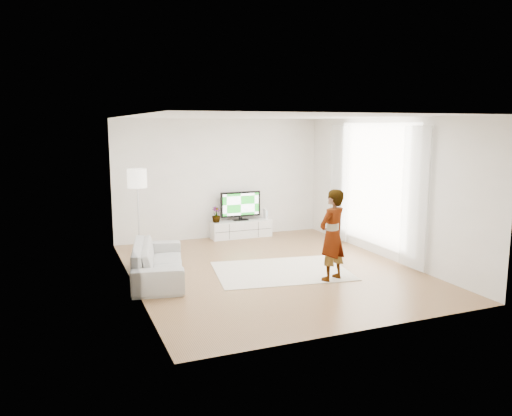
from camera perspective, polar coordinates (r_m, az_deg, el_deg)
name	(u,v)px	position (r m, az deg, el deg)	size (l,w,h in m)	color
floor	(271,270)	(9.34, 1.72, -7.05)	(6.00, 6.00, 0.00)	olive
ceiling	(272,117)	(8.96, 1.81, 10.39)	(6.00, 6.00, 0.00)	white
wall_left	(131,203)	(8.36, -14.12, 0.55)	(0.02, 6.00, 2.80)	white
wall_right	(386,189)	(10.30, 14.61, 2.16)	(0.02, 6.00, 2.80)	white
wall_back	(220,179)	(11.83, -4.11, 3.34)	(5.00, 0.02, 2.80)	white
wall_front	(367,226)	(6.45, 12.56, -1.97)	(5.00, 0.02, 2.80)	white
window	(376,185)	(10.52, 13.56, 2.62)	(0.01, 2.60, 2.50)	white
curtain_near	(415,198)	(9.46, 17.70, 1.09)	(0.04, 0.70, 2.60)	white
curtain_far	(339,183)	(11.56, 9.48, 2.85)	(0.04, 0.70, 2.60)	white
media_console	(241,229)	(11.93, -1.72, -2.39)	(1.46, 0.41, 0.41)	white
television	(241,205)	(11.85, -1.78, 0.37)	(0.99, 0.19, 0.69)	black
game_console	(266,214)	(12.10, 1.10, -0.67)	(0.07, 0.18, 0.24)	white
potted_plant	(216,215)	(11.66, -4.58, -0.76)	(0.20, 0.20, 0.36)	#3F7238
rug	(281,271)	(9.25, 2.92, -7.19)	(2.40, 1.73, 0.01)	beige
player	(332,235)	(8.62, 8.72, -3.07)	(0.57, 0.38, 1.58)	#334772
sofa	(158,261)	(8.90, -11.11, -5.99)	(2.13, 0.83, 0.62)	#ADACA8
floor_lamp	(137,182)	(10.46, -13.43, 2.89)	(0.39, 0.39, 1.78)	silver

